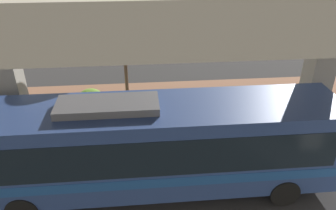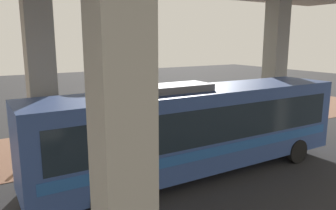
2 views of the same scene
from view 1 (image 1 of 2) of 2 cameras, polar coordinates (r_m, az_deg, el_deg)
name	(u,v)px [view 1 (image 1 of 2)]	position (r m, az deg, el deg)	size (l,w,h in m)	color
ground_plane	(168,140)	(14.31, 0.06, -6.17)	(80.00, 80.00, 0.00)	#2D2D30
sidewalk_strip	(163,107)	(16.84, -0.88, -0.29)	(6.00, 40.00, 0.02)	#845B47
overpass	(185,1)	(7.89, 2.90, 17.64)	(9.40, 19.65, 7.63)	#9E998E
bus	(150,144)	(10.82, -3.21, -6.74)	(2.56, 12.39, 3.54)	#334C8C
fire_hydrant	(35,114)	(16.43, -22.08, -1.41)	(0.39, 0.19, 1.02)	#B21919
planter_front	(217,115)	(14.88, 8.48, -1.68)	(1.17, 1.17, 1.46)	#9E998E
planter_middle	(92,107)	(15.65, -13.17, -0.29)	(1.41, 1.41, 1.66)	#9E998E
planter_back	(183,105)	(15.30, 2.65, -0.02)	(1.21, 1.21, 1.64)	#9E998E
street_tree_near	(123,21)	(15.24, -7.92, 14.32)	(2.79, 2.79, 6.13)	brown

